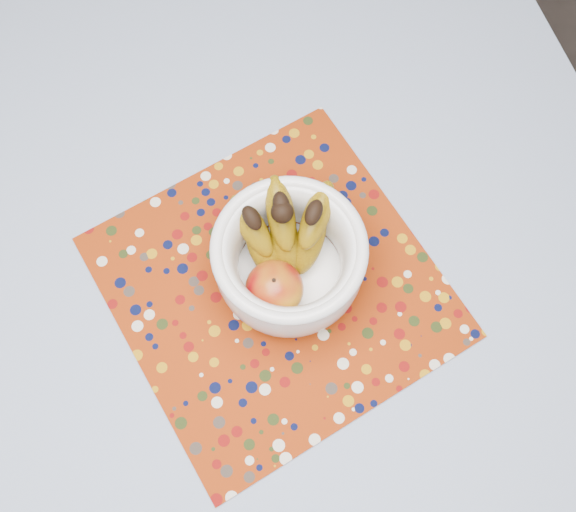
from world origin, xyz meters
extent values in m
plane|color=#2D2826|center=(0.00, 0.00, 0.00)|extent=(4.00, 4.00, 0.00)
cube|color=brown|center=(0.00, 0.00, 0.73)|extent=(1.20, 1.20, 0.04)
cylinder|color=brown|center=(0.53, 0.53, 0.35)|extent=(0.06, 0.06, 0.71)
cylinder|color=brown|center=(0.70, 0.05, 0.20)|extent=(0.03, 0.03, 0.40)
cube|color=#6479A8|center=(0.00, 0.00, 0.76)|extent=(1.32, 1.32, 0.01)
cube|color=maroon|center=(0.11, 0.02, 0.76)|extent=(0.50, 0.50, 0.00)
cylinder|color=white|center=(0.13, 0.03, 0.77)|extent=(0.10, 0.10, 0.01)
cylinder|color=white|center=(0.13, 0.03, 0.78)|extent=(0.14, 0.14, 0.01)
torus|color=white|center=(0.13, 0.03, 0.87)|extent=(0.20, 0.20, 0.02)
ellipsoid|color=#760409|center=(0.10, 0.00, 0.82)|extent=(0.08, 0.08, 0.07)
sphere|color=black|center=(0.14, 0.07, 0.89)|extent=(0.03, 0.03, 0.03)
camera|label=1|loc=(0.04, -0.25, 1.65)|focal=42.00mm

